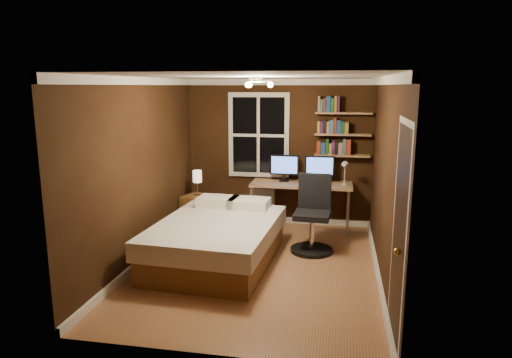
% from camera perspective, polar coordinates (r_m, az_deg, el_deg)
% --- Properties ---
extents(floor, '(4.20, 4.20, 0.00)m').
position_cam_1_polar(floor, '(6.26, 0.15, -10.86)').
color(floor, brown).
rests_on(floor, ground).
extents(wall_back, '(3.20, 0.04, 2.50)m').
position_cam_1_polar(wall_back, '(7.94, 2.87, 3.31)').
color(wall_back, black).
rests_on(wall_back, ground).
extents(wall_left, '(0.04, 4.20, 2.50)m').
position_cam_1_polar(wall_left, '(6.37, -14.15, 0.93)').
color(wall_left, black).
rests_on(wall_left, ground).
extents(wall_right, '(0.04, 4.20, 2.50)m').
position_cam_1_polar(wall_right, '(5.83, 15.82, -0.12)').
color(wall_right, black).
rests_on(wall_right, ground).
extents(ceiling, '(3.20, 4.20, 0.02)m').
position_cam_1_polar(ceiling, '(5.78, 0.16, 12.68)').
color(ceiling, white).
rests_on(ceiling, wall_back).
extents(window, '(1.06, 0.06, 1.46)m').
position_cam_1_polar(window, '(7.92, 0.34, 5.50)').
color(window, silver).
rests_on(window, wall_back).
extents(door, '(0.03, 0.82, 2.05)m').
position_cam_1_polar(door, '(4.39, 17.33, -7.03)').
color(door, black).
rests_on(door, ground).
extents(door_knob, '(0.06, 0.06, 0.06)m').
position_cam_1_polar(door_knob, '(4.12, 17.23, -8.66)').
color(door_knob, gold).
rests_on(door_knob, door).
extents(ceiling_fixture, '(0.44, 0.44, 0.18)m').
position_cam_1_polar(ceiling_fixture, '(5.69, -0.02, 11.70)').
color(ceiling_fixture, beige).
rests_on(ceiling_fixture, ceiling).
extents(bookshelf_lower, '(0.92, 0.22, 0.03)m').
position_cam_1_polar(bookshelf_lower, '(7.75, 10.70, 2.93)').
color(bookshelf_lower, '#976F49').
rests_on(bookshelf_lower, wall_back).
extents(books_row_lower, '(0.54, 0.16, 0.23)m').
position_cam_1_polar(books_row_lower, '(7.74, 10.73, 3.88)').
color(books_row_lower, maroon).
rests_on(books_row_lower, bookshelf_lower).
extents(bookshelf_middle, '(0.92, 0.22, 0.03)m').
position_cam_1_polar(bookshelf_middle, '(7.71, 10.79, 5.50)').
color(bookshelf_middle, '#976F49').
rests_on(bookshelf_middle, wall_back).
extents(books_row_middle, '(0.54, 0.16, 0.23)m').
position_cam_1_polar(books_row_middle, '(7.70, 10.83, 6.46)').
color(books_row_middle, navy).
rests_on(books_row_middle, bookshelf_middle).
extents(bookshelf_upper, '(0.92, 0.22, 0.03)m').
position_cam_1_polar(bookshelf_upper, '(7.68, 10.89, 8.10)').
color(bookshelf_upper, '#976F49').
rests_on(bookshelf_upper, wall_back).
extents(books_row_upper, '(0.42, 0.16, 0.23)m').
position_cam_1_polar(books_row_upper, '(7.68, 10.93, 9.06)').
color(books_row_upper, '#235127').
rests_on(books_row_upper, bookshelf_upper).
extents(bed, '(1.66, 2.22, 0.72)m').
position_cam_1_polar(bed, '(6.33, -4.86, -7.63)').
color(bed, brown).
rests_on(bed, ground).
extents(nightstand, '(0.56, 0.56, 0.56)m').
position_cam_1_polar(nightstand, '(7.86, -7.24, -4.07)').
color(nightstand, brown).
rests_on(nightstand, ground).
extents(bedside_lamp, '(0.15, 0.15, 0.44)m').
position_cam_1_polar(bedside_lamp, '(7.75, -7.33, -0.52)').
color(bedside_lamp, white).
rests_on(bedside_lamp, nightstand).
extents(radiator, '(0.41, 0.14, 0.62)m').
position_cam_1_polar(radiator, '(8.06, 0.83, -3.37)').
color(radiator, silver).
rests_on(radiator, ground).
extents(desk, '(1.68, 0.63, 0.80)m').
position_cam_1_polar(desk, '(7.66, 5.70, -0.95)').
color(desk, '#976F49').
rests_on(desk, ground).
extents(monitor_left, '(0.49, 0.12, 0.45)m').
position_cam_1_polar(monitor_left, '(7.72, 3.56, 1.35)').
color(monitor_left, black).
rests_on(monitor_left, desk).
extents(monitor_right, '(0.49, 0.12, 0.45)m').
position_cam_1_polar(monitor_right, '(7.67, 7.95, 1.20)').
color(monitor_right, black).
rests_on(monitor_right, desk).
extents(desk_lamp, '(0.14, 0.32, 0.44)m').
position_cam_1_polar(desk_lamp, '(7.48, 11.03, 0.78)').
color(desk_lamp, silver).
rests_on(desk_lamp, desk).
extents(office_chair, '(0.62, 0.62, 1.13)m').
position_cam_1_polar(office_chair, '(6.74, 7.10, -5.28)').
color(office_chair, black).
rests_on(office_chair, ground).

